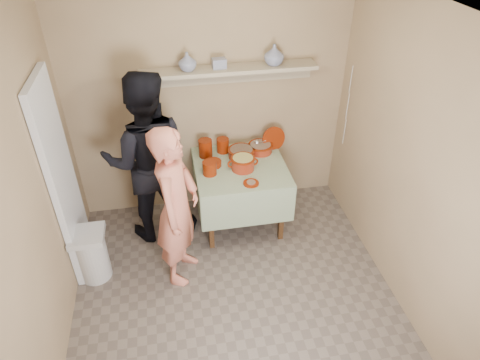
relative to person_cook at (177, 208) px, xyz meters
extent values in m
plane|color=#675951|center=(0.46, -0.61, -0.82)|extent=(3.50, 3.50, 0.00)
cube|color=silver|center=(-1.00, 0.34, 0.18)|extent=(0.06, 0.70, 2.00)
cylinder|color=#671603|center=(0.37, 0.93, 0.04)|extent=(0.15, 0.15, 0.20)
cylinder|color=#671603|center=(0.57, 0.99, 0.02)|extent=(0.14, 0.14, 0.16)
cylinder|color=#671603|center=(0.37, 0.57, 0.01)|extent=(0.15, 0.15, 0.15)
cylinder|color=#671603|center=(0.42, 0.72, -0.03)|extent=(0.18, 0.18, 0.05)
cylinder|color=#671603|center=(1.15, 0.96, 0.06)|extent=(0.28, 0.14, 0.27)
imported|color=navy|center=(1.12, 1.01, 1.00)|extent=(0.24, 0.24, 0.21)
imported|color=navy|center=(0.25, 1.00, 0.99)|extent=(0.25, 0.25, 0.18)
cube|color=navy|center=(0.56, 1.01, 0.95)|extent=(0.14, 0.11, 0.10)
imported|color=#D6735C|center=(0.00, 0.00, 0.00)|extent=(0.58, 0.70, 1.64)
imported|color=black|center=(-0.24, 0.68, 0.12)|extent=(0.91, 0.71, 1.87)
cube|color=tan|center=(0.46, 1.15, 0.48)|extent=(3.00, 0.02, 2.60)
cube|color=tan|center=(-1.05, -0.61, 0.48)|extent=(0.02, 3.50, 2.60)
cube|color=tan|center=(1.97, -0.61, 0.48)|extent=(0.02, 3.50, 2.60)
cube|color=silver|center=(0.46, -0.61, 1.79)|extent=(3.00, 3.50, 0.02)
cube|color=#4C2D16|center=(0.33, 0.29, -0.46)|extent=(0.05, 0.05, 0.71)
cube|color=#4C2D16|center=(1.09, 0.29, -0.46)|extent=(0.05, 0.05, 0.71)
cube|color=#4C2D16|center=(0.33, 1.05, -0.46)|extent=(0.05, 0.05, 0.71)
cube|color=#4C2D16|center=(1.09, 1.05, -0.46)|extent=(0.05, 0.05, 0.71)
cube|color=#4C2D16|center=(0.71, 0.67, -0.09)|extent=(0.90, 0.90, 0.04)
cube|color=#2A591E|center=(0.71, 0.67, -0.06)|extent=(0.96, 0.96, 0.01)
cube|color=#2A591E|center=(0.71, 0.19, -0.28)|extent=(0.96, 0.01, 0.44)
cube|color=#2A591E|center=(0.71, 1.15, -0.28)|extent=(0.96, 0.01, 0.44)
cube|color=#2A591E|center=(0.23, 0.67, -0.28)|extent=(0.01, 0.96, 0.44)
cube|color=#2A591E|center=(1.19, 0.67, -0.28)|extent=(0.01, 0.96, 0.44)
cylinder|color=maroon|center=(0.75, 0.84, -0.01)|extent=(0.28, 0.28, 0.09)
cylinder|color=#671603|center=(0.75, 0.84, 0.03)|extent=(0.30, 0.30, 0.01)
cylinder|color=brown|center=(0.75, 0.84, 0.01)|extent=(0.25, 0.25, 0.05)
cylinder|color=maroon|center=(0.98, 0.91, -0.01)|extent=(0.26, 0.26, 0.09)
cylinder|color=#671603|center=(0.98, 0.91, 0.03)|extent=(0.28, 0.28, 0.01)
cylinder|color=#8C6B54|center=(0.98, 0.91, 0.01)|extent=(0.23, 0.23, 0.05)
cylinder|color=silver|center=(0.99, 0.82, 0.12)|extent=(0.01, 0.22, 0.16)
sphere|color=silver|center=(0.95, 0.94, 0.05)|extent=(0.07, 0.07, 0.07)
cylinder|color=maroon|center=(0.72, 0.60, 0.01)|extent=(0.24, 0.24, 0.14)
cylinder|color=#671603|center=(0.72, 0.60, 0.08)|extent=(0.25, 0.25, 0.01)
cylinder|color=tan|center=(0.72, 0.60, 0.06)|extent=(0.21, 0.21, 0.05)
torus|color=#671603|center=(0.60, 0.60, 0.02)|extent=(0.09, 0.02, 0.09)
torus|color=#671603|center=(0.84, 0.60, 0.02)|extent=(0.09, 0.02, 0.09)
cylinder|color=#671603|center=(0.76, 0.32, -0.05)|extent=(0.16, 0.16, 0.02)
cylinder|color=#8C6B54|center=(0.76, 0.32, -0.04)|extent=(0.09, 0.09, 0.01)
cube|color=tan|center=(0.66, 1.01, 0.88)|extent=(1.80, 0.25, 0.04)
cube|color=tan|center=(0.66, 1.13, 0.78)|extent=(1.80, 0.02, 0.18)
cylinder|color=silver|center=(-0.86, 0.10, -0.57)|extent=(0.30, 0.30, 0.50)
cube|color=silver|center=(-0.86, 0.10, -0.29)|extent=(0.32, 0.32, 0.06)
cylinder|color=silver|center=(1.93, 0.89, 0.73)|extent=(0.01, 0.01, 0.30)
cylinder|color=silver|center=(1.93, 0.87, 0.43)|extent=(0.01, 0.01, 0.30)
cylinder|color=silver|center=(1.93, 0.85, 0.13)|extent=(0.01, 0.01, 0.30)
camera|label=1|loc=(0.01, -3.08, 2.44)|focal=32.00mm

